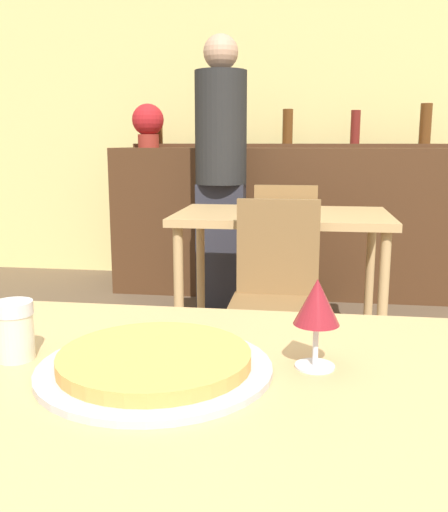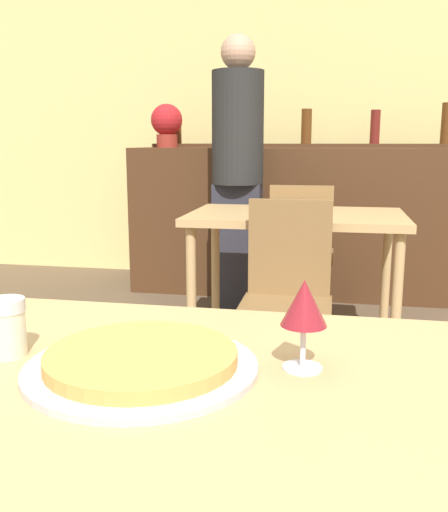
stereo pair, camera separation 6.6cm
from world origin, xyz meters
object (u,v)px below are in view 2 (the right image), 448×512
(chair_far_side_front, at_px, (287,287))
(cheese_shaker, at_px, (7,327))
(chair_far_side_back, at_px, (301,245))
(person_standing, at_px, (238,165))
(pizza_tray, at_px, (142,361))
(potted_plant, at_px, (167,123))
(wine_glass, at_px, (304,306))

(chair_far_side_front, distance_m, cheese_shaker, 1.66)
(chair_far_side_back, xyz_separation_m, person_standing, (-0.44, 0.22, 0.49))
(chair_far_side_front, height_order, cheese_shaker, chair_far_side_front)
(chair_far_side_front, xyz_separation_m, chair_far_side_back, (0.00, 1.06, 0.00))
(pizza_tray, xyz_separation_m, potted_plant, (-0.96, 3.42, 0.51))
(person_standing, bearing_deg, chair_far_side_back, -26.75)
(potted_plant, bearing_deg, wine_glass, -69.81)
(cheese_shaker, height_order, potted_plant, potted_plant)
(chair_far_side_front, distance_m, potted_plant, 2.25)
(pizza_tray, distance_m, person_standing, 2.91)
(pizza_tray, distance_m, wine_glass, 0.29)
(chair_far_side_back, distance_m, wine_glass, 2.63)
(chair_far_side_front, distance_m, chair_far_side_back, 1.06)
(chair_far_side_back, relative_size, potted_plant, 2.72)
(chair_far_side_front, height_order, chair_far_side_back, same)
(cheese_shaker, bearing_deg, chair_far_side_back, 81.68)
(pizza_tray, bearing_deg, person_standing, 96.38)
(cheese_shaker, distance_m, potted_plant, 3.50)
(person_standing, height_order, wine_glass, person_standing)
(person_standing, xyz_separation_m, potted_plant, (-0.64, 0.53, 0.29))
(chair_far_side_back, relative_size, pizza_tray, 2.21)
(wine_glass, bearing_deg, chair_far_side_back, 93.28)
(pizza_tray, bearing_deg, chair_far_side_front, 85.65)
(person_standing, relative_size, potted_plant, 5.56)
(pizza_tray, distance_m, potted_plant, 3.59)
(cheese_shaker, bearing_deg, wine_glass, 4.22)
(person_standing, xyz_separation_m, wine_glass, (0.59, -2.83, -0.12))
(potted_plant, bearing_deg, chair_far_side_front, -59.06)
(person_standing, bearing_deg, wine_glass, -78.13)
(chair_far_side_front, relative_size, cheese_shaker, 8.26)
(pizza_tray, relative_size, cheese_shaker, 3.73)
(chair_far_side_front, relative_size, chair_far_side_back, 1.00)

